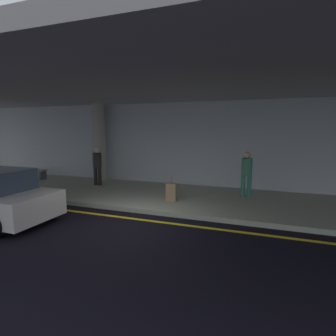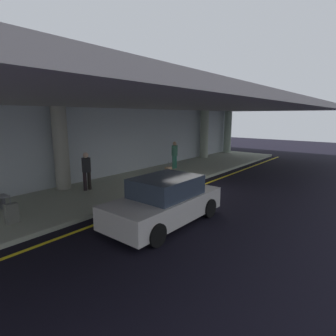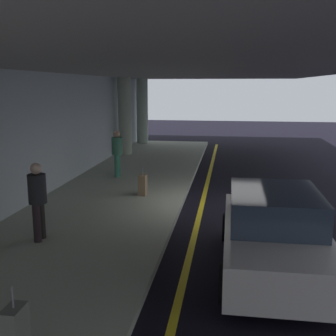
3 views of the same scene
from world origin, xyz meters
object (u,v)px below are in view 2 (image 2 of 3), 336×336
support_column_right_mid (228,132)px  support_column_center (204,134)px  suitcase_upright_secondary (12,213)px  suitcase_upright_primary (168,173)px  traveler_with_luggage (175,153)px  car_silver (165,201)px  support_column_left_mid (61,149)px  person_waiting_for_ride (86,169)px

support_column_right_mid → support_column_center: bearing=180.0°
suitcase_upright_secondary → suitcase_upright_primary: bearing=-11.5°
support_column_right_mid → suitcase_upright_secondary: bearing=-172.7°
traveler_with_luggage → support_column_center: bearing=-107.0°
support_column_center → car_silver: support_column_center is taller
suitcase_upright_primary → suitcase_upright_secondary: same height
support_column_right_mid → suitcase_upright_primary: support_column_right_mid is taller
support_column_center → support_column_right_mid: size_ratio=1.00×
support_column_left_mid → support_column_right_mid: bearing=0.0°
support_column_center → traveler_with_luggage: (-5.06, -0.99, -0.86)m
traveler_with_luggage → person_waiting_for_ride: size_ratio=1.00×
support_column_left_mid → traveler_with_luggage: size_ratio=2.17×
traveler_with_luggage → person_waiting_for_ride: same height
traveler_with_luggage → support_column_right_mid: bearing=-111.8°
traveler_with_luggage → person_waiting_for_ride: 6.38m
suitcase_upright_primary → suitcase_upright_secondary: 7.68m
support_column_center → suitcase_upright_primary: size_ratio=4.06×
person_waiting_for_ride → suitcase_upright_secondary: 4.01m
car_silver → traveler_with_luggage: 8.37m
person_waiting_for_ride → traveler_with_luggage: bearing=145.5°
person_waiting_for_ride → suitcase_upright_primary: person_waiting_for_ride is taller
traveler_with_luggage → suitcase_upright_primary: bearing=93.0°
suitcase_upright_primary → car_silver: bearing=-145.6°
support_column_right_mid → suitcase_upright_secondary: support_column_right_mid is taller
traveler_with_luggage → suitcase_upright_primary: (-2.39, -1.44, -0.65)m
support_column_center → support_column_right_mid: 4.00m
support_column_center → car_silver: size_ratio=0.89×
support_column_left_mid → suitcase_upright_secondary: size_ratio=4.06×
car_silver → suitcase_upright_primary: 5.59m
suitcase_upright_primary → suitcase_upright_secondary: bearing=176.8°
support_column_center → support_column_left_mid: bearing=180.0°
car_silver → suitcase_upright_secondary: bearing=132.3°
car_silver → traveler_with_luggage: size_ratio=2.44×
support_column_center → suitcase_upright_secondary: 15.41m
car_silver → traveler_with_luggage: traveler_with_luggage is taller
support_column_center → suitcase_upright_primary: 7.99m
support_column_center → traveler_with_luggage: bearing=-169.0°
traveler_with_luggage → person_waiting_for_ride: (-6.38, -0.03, 0.00)m
car_silver → traveler_with_luggage: (6.80, 4.86, 0.40)m
suitcase_upright_primary → suitcase_upright_secondary: (-7.68, -0.03, 0.00)m
support_column_right_mid → suitcase_upright_primary: 11.81m
suitcase_upright_secondary → support_column_left_mid: bearing=26.4°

